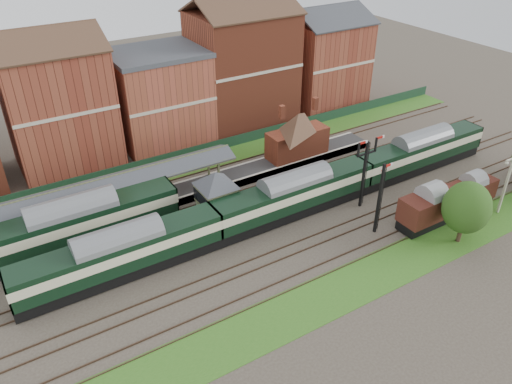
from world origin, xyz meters
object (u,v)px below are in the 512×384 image
goods_van_a (429,208)px  dmu_train (295,194)px  platform_railcar (75,224)px  semaphore_bracket (365,170)px  signal_box (216,196)px

goods_van_a → dmu_train: bearing=139.8°
platform_railcar → goods_van_a: (32.13, -15.50, -0.50)m
goods_van_a → platform_railcar: bearing=154.2°
semaphore_bracket → platform_railcar: (-28.83, 9.00, -1.90)m
dmu_train → platform_railcar: bearing=163.2°
semaphore_bracket → dmu_train: (-7.35, 2.50, -2.06)m
signal_box → semaphore_bracket: bearing=-20.9°
semaphore_bracket → goods_van_a: (3.31, -6.50, -2.40)m
semaphore_bracket → dmu_train: size_ratio=0.14×
signal_box → platform_railcar: (-13.79, 3.25, -0.46)m
signal_box → dmu_train: size_ratio=0.10×
signal_box → goods_van_a: size_ratio=0.92×
semaphore_bracket → platform_railcar: semaphore_bracket is taller
semaphore_bracket → platform_railcar: bearing=162.7°
dmu_train → platform_railcar: 22.44m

